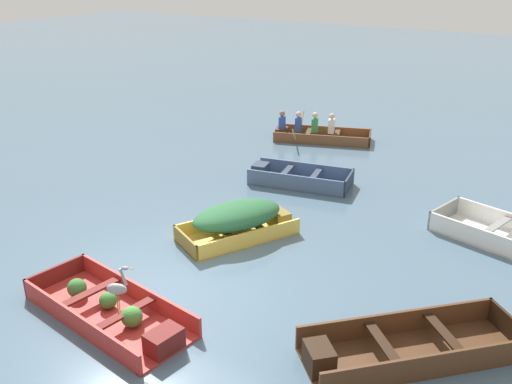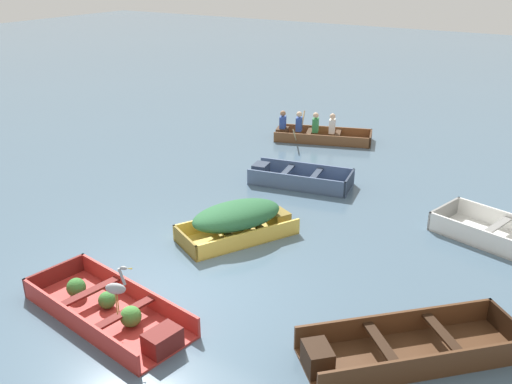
# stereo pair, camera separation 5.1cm
# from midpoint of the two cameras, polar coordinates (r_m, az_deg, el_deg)

# --- Properties ---
(ground_plane) EXTENTS (80.00, 80.00, 0.00)m
(ground_plane) POSITION_cam_midpoint_polar(r_m,az_deg,el_deg) (10.31, -7.99, -9.60)
(ground_plane) COLOR slate
(dinghy_red_foreground) EXTENTS (3.25, 1.67, 0.38)m
(dinghy_red_foreground) POSITION_cam_midpoint_polar(r_m,az_deg,el_deg) (9.70, -14.14, -11.45)
(dinghy_red_foreground) COLOR #AD2D28
(dinghy_red_foreground) RESTS_ON ground
(skiff_slate_blue_near_moored) EXTENTS (2.71, 1.51, 0.42)m
(skiff_slate_blue_near_moored) POSITION_cam_midpoint_polar(r_m,az_deg,el_deg) (14.70, 4.10, 1.40)
(skiff_slate_blue_near_moored) COLOR #475B7F
(skiff_slate_blue_near_moored) RESTS_ON ground
(skiff_dark_varnish_mid_moored) EXTENTS (3.07, 3.08, 0.41)m
(skiff_dark_varnish_mid_moored) POSITION_cam_midpoint_polar(r_m,az_deg,el_deg) (8.89, 14.52, -14.98)
(skiff_dark_varnish_mid_moored) COLOR #4C2D19
(skiff_dark_varnish_mid_moored) RESTS_ON ground
(skiff_yellow_far_moored) EXTENTS (2.08, 2.64, 0.75)m
(skiff_yellow_far_moored) POSITION_cam_midpoint_polar(r_m,az_deg,el_deg) (11.80, -1.69, -2.66)
(skiff_yellow_far_moored) COLOR #E5BC47
(skiff_yellow_far_moored) RESTS_ON ground
(rowboat_wooden_brown_with_crew) EXTENTS (3.19, 2.35, 0.89)m
(rowboat_wooden_brown_with_crew) POSITION_cam_midpoint_polar(r_m,az_deg,el_deg) (18.32, 6.08, 5.89)
(rowboat_wooden_brown_with_crew) COLOR brown
(rowboat_wooden_brown_with_crew) RESTS_ON ground
(heron_on_dinghy) EXTENTS (0.45, 0.26, 0.84)m
(heron_on_dinghy) POSITION_cam_midpoint_polar(r_m,az_deg,el_deg) (8.92, -13.63, -9.24)
(heron_on_dinghy) COLOR olive
(heron_on_dinghy) RESTS_ON dinghy_red_foreground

